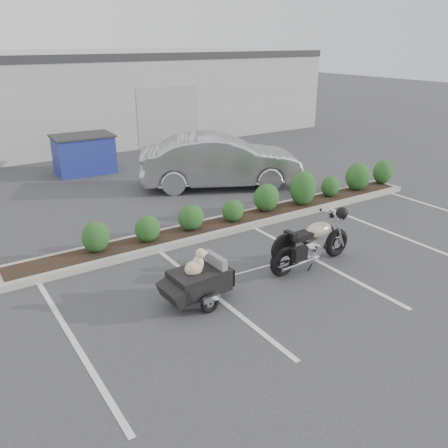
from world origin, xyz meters
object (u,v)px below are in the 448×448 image
pet_trailer (198,280)px  dumpster (84,154)px  sedan (221,161)px  motorcycle (312,243)px

pet_trailer → dumpster: size_ratio=0.84×
pet_trailer → dumpster: bearing=80.6°
pet_trailer → sedan: 7.42m
dumpster → motorcycle: bearing=-78.3°
sedan → dumpster: 5.24m
pet_trailer → dumpster: dumpster is taller
sedan → dumpster: size_ratio=2.40×
motorcycle → dumpster: (-1.62, 10.16, 0.18)m
pet_trailer → dumpster: (1.17, 10.14, 0.24)m
motorcycle → dumpster: dumpster is taller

